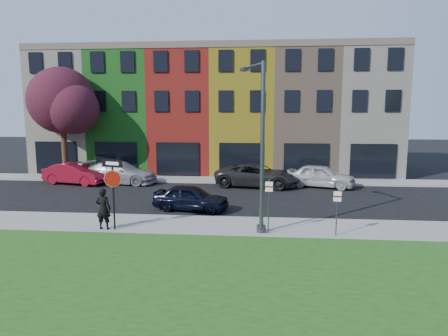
# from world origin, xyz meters

# --- Properties ---
(ground) EXTENTS (120.00, 120.00, 0.00)m
(ground) POSITION_xyz_m (0.00, 0.00, 0.00)
(ground) COLOR black
(ground) RESTS_ON ground
(sidewalk_near) EXTENTS (40.00, 3.00, 0.12)m
(sidewalk_near) POSITION_xyz_m (2.00, 3.00, 0.06)
(sidewalk_near) COLOR gray
(sidewalk_near) RESTS_ON ground
(sidewalk_far) EXTENTS (40.00, 2.40, 0.12)m
(sidewalk_far) POSITION_xyz_m (-3.00, 15.00, 0.06)
(sidewalk_far) COLOR gray
(sidewalk_far) RESTS_ON ground
(rowhouse_block) EXTENTS (30.00, 10.12, 10.00)m
(rowhouse_block) POSITION_xyz_m (-2.50, 21.18, 4.99)
(rowhouse_block) COLOR beige
(rowhouse_block) RESTS_ON ground
(stop_sign) EXTENTS (1.02, 0.34, 3.12)m
(stop_sign) POSITION_xyz_m (-4.92, 1.88, 2.34)
(stop_sign) COLOR black
(stop_sign) RESTS_ON sidewalk_near
(man) EXTENTS (0.72, 0.51, 1.85)m
(man) POSITION_xyz_m (-5.40, 1.90, 1.04)
(man) COLOR black
(man) RESTS_ON sidewalk_near
(sedan_near) EXTENTS (3.10, 4.63, 1.38)m
(sedan_near) POSITION_xyz_m (-2.20, 5.98, 0.69)
(sedan_near) COLOR black
(sedan_near) RESTS_ON ground
(parked_car_red) EXTENTS (3.65, 5.41, 1.55)m
(parked_car_red) POSITION_xyz_m (-11.80, 12.76, 0.78)
(parked_car_red) COLOR maroon
(parked_car_red) RESTS_ON ground
(parked_car_silver) EXTENTS (3.60, 6.06, 1.60)m
(parked_car_silver) POSITION_xyz_m (-8.74, 13.33, 0.80)
(parked_car_silver) COLOR #A1A0A5
(parked_car_silver) RESTS_ON ground
(parked_car_dark) EXTENTS (4.55, 6.65, 1.61)m
(parked_car_dark) POSITION_xyz_m (1.27, 12.98, 0.80)
(parked_car_dark) COLOR black
(parked_car_dark) RESTS_ON ground
(parked_car_white) EXTENTS (4.64, 5.76, 1.58)m
(parked_car_white) POSITION_xyz_m (5.71, 13.20, 0.79)
(parked_car_white) COLOR beige
(parked_car_white) RESTS_ON ground
(street_lamp) EXTENTS (1.27, 2.43, 7.20)m
(street_lamp) POSITION_xyz_m (1.44, 2.27, 3.76)
(street_lamp) COLOR #424447
(street_lamp) RESTS_ON sidewalk_near
(parking_sign_a) EXTENTS (0.32, 0.09, 2.37)m
(parking_sign_a) POSITION_xyz_m (1.83, 1.89, 1.59)
(parking_sign_a) COLOR #424447
(parking_sign_a) RESTS_ON sidewalk_near
(parking_sign_b) EXTENTS (0.32, 0.10, 1.95)m
(parking_sign_b) POSITION_xyz_m (4.66, 1.89, 1.36)
(parking_sign_b) COLOR #424447
(parking_sign_b) RESTS_ON sidewalk_near
(tree_purple) EXTENTS (6.02, 5.26, 8.43)m
(tree_purple) POSITION_xyz_m (-13.50, 14.89, 5.90)
(tree_purple) COLOR black
(tree_purple) RESTS_ON sidewalk_far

